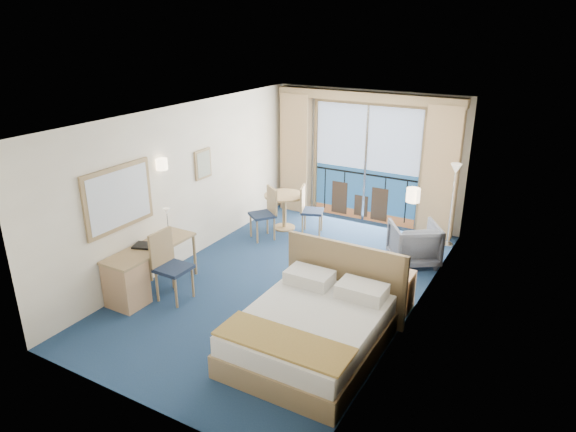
% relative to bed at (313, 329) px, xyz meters
% --- Properties ---
extents(floor, '(6.50, 6.50, 0.00)m').
position_rel_bed_xyz_m(floor, '(-1.17, 1.43, -0.31)').
color(floor, navy).
rests_on(floor, ground).
extents(room_walls, '(4.04, 6.54, 2.72)m').
position_rel_bed_xyz_m(room_walls, '(-1.17, 1.43, 1.46)').
color(room_walls, silver).
rests_on(room_walls, ground).
extents(balcony_door, '(2.36, 0.03, 2.52)m').
position_rel_bed_xyz_m(balcony_door, '(-1.18, 4.65, 0.83)').
color(balcony_door, navy).
rests_on(balcony_door, room_walls).
extents(curtain_left, '(0.65, 0.22, 2.55)m').
position_rel_bed_xyz_m(curtain_left, '(-2.72, 4.50, 0.96)').
color(curtain_left, tan).
rests_on(curtain_left, room_walls).
extents(curtain_right, '(0.65, 0.22, 2.55)m').
position_rel_bed_xyz_m(curtain_right, '(0.38, 4.50, 0.96)').
color(curtain_right, tan).
rests_on(curtain_right, room_walls).
extents(pelmet, '(3.80, 0.25, 0.18)m').
position_rel_bed_xyz_m(pelmet, '(-1.17, 4.53, 2.27)').
color(pelmet, '#9D7E55').
rests_on(pelmet, room_walls).
extents(mirror, '(0.05, 1.25, 0.95)m').
position_rel_bed_xyz_m(mirror, '(-3.14, -0.07, 1.24)').
color(mirror, '#9D7E55').
rests_on(mirror, room_walls).
extents(wall_print, '(0.04, 0.42, 0.52)m').
position_rel_bed_xyz_m(wall_print, '(-3.14, 1.88, 1.29)').
color(wall_print, '#9D7E55').
rests_on(wall_print, room_walls).
extents(sconce_left, '(0.18, 0.18, 0.18)m').
position_rel_bed_xyz_m(sconce_left, '(-3.11, 0.83, 1.54)').
color(sconce_left, beige).
rests_on(sconce_left, room_walls).
extents(sconce_right, '(0.18, 0.18, 0.18)m').
position_rel_bed_xyz_m(sconce_right, '(0.77, 1.28, 1.54)').
color(sconce_right, beige).
rests_on(sconce_right, room_walls).
extents(bed, '(1.78, 2.11, 1.12)m').
position_rel_bed_xyz_m(bed, '(0.00, 0.00, 0.00)').
color(bed, '#9D7E55').
rests_on(bed, ground).
extents(nightstand, '(0.44, 0.42, 0.57)m').
position_rel_bed_xyz_m(nightstand, '(0.59, 1.52, -0.03)').
color(nightstand, tan).
rests_on(nightstand, ground).
extents(phone, '(0.17, 0.14, 0.07)m').
position_rel_bed_xyz_m(phone, '(0.59, 1.48, 0.30)').
color(phone, silver).
rests_on(phone, nightstand).
extents(armchair, '(1.08, 1.09, 0.72)m').
position_rel_bed_xyz_m(armchair, '(0.36, 3.14, 0.05)').
color(armchair, '#484E58').
rests_on(armchair, ground).
extents(floor_lamp, '(0.22, 0.22, 1.58)m').
position_rel_bed_xyz_m(floor_lamp, '(0.71, 4.18, 0.88)').
color(floor_lamp, silver).
rests_on(floor_lamp, ground).
extents(desk, '(0.54, 1.56, 0.73)m').
position_rel_bed_xyz_m(desk, '(-2.89, -0.23, 0.09)').
color(desk, '#9D7E55').
rests_on(desk, ground).
extents(desk_chair, '(0.47, 0.46, 1.07)m').
position_rel_bed_xyz_m(desk_chair, '(-2.48, 0.13, 0.29)').
color(desk_chair, '#1C2841').
rests_on(desk_chair, ground).
extents(folder, '(0.41, 0.36, 0.03)m').
position_rel_bed_xyz_m(folder, '(-2.95, 0.16, 0.44)').
color(folder, black).
rests_on(folder, desk).
extents(desk_lamp, '(0.12, 0.12, 0.45)m').
position_rel_bed_xyz_m(desk_lamp, '(-2.93, 0.66, 0.75)').
color(desk_lamp, silver).
rests_on(desk_lamp, desk).
extents(round_table, '(0.80, 0.80, 0.72)m').
position_rel_bed_xyz_m(round_table, '(-2.37, 3.40, 0.23)').
color(round_table, '#9D7E55').
rests_on(round_table, ground).
extents(table_chair_a, '(0.53, 0.53, 0.96)m').
position_rel_bed_xyz_m(table_chair_a, '(-1.84, 3.41, 0.23)').
color(table_chair_a, '#1C2841').
rests_on(table_chair_a, ground).
extents(table_chair_b, '(0.61, 0.61, 1.01)m').
position_rel_bed_xyz_m(table_chair_b, '(-2.43, 2.81, 0.25)').
color(table_chair_b, '#1C2841').
rests_on(table_chair_b, ground).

